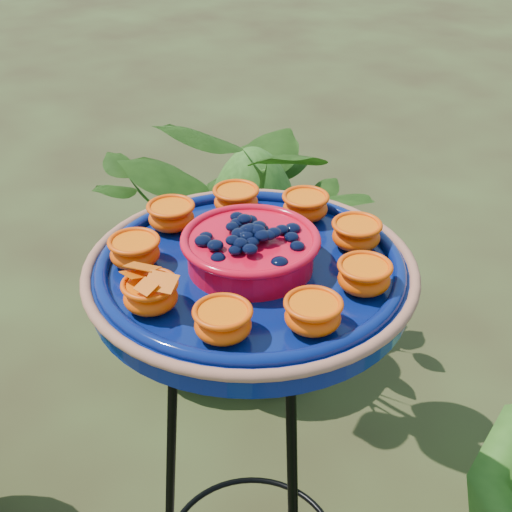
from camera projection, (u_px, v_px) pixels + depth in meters
name	position (u px, v px, depth m)	size (l,w,h in m)	color
tripod_stand	(252.00, 460.00, 1.19)	(0.41, 0.41, 0.87)	black
feeder_dish	(251.00, 267.00, 0.98)	(0.57, 0.57, 0.10)	#071556
shrub_back_left	(253.00, 237.00, 2.01)	(0.77, 0.67, 0.86)	#224512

